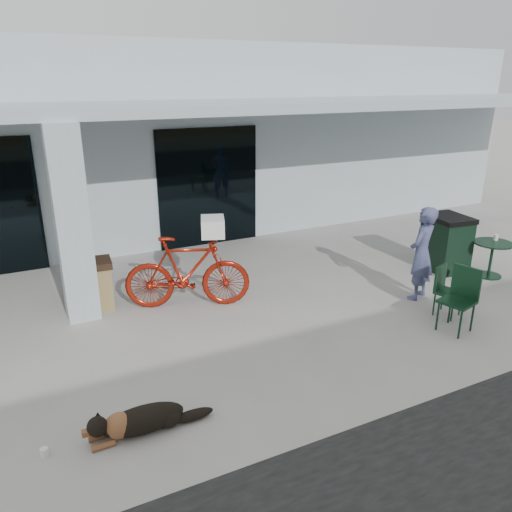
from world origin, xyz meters
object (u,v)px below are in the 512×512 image
cafe_table_far (491,259)px  wheeled_bin (446,243)px  bicycle (187,272)px  trash_receptacle (98,284)px  cafe_chair_far_b (457,301)px  dog (143,418)px  cafe_chair_far_a (449,292)px  person (421,254)px

cafe_table_far → wheeled_bin: size_ratio=0.66×
bicycle → wheeled_bin: bicycle is taller
trash_receptacle → wheeled_bin: (6.68, -1.25, 0.13)m
cafe_chair_far_b → bicycle: bearing=-142.6°
wheeled_bin → cafe_chair_far_b: bearing=-125.9°
dog → cafe_chair_far_b: size_ratio=1.05×
cafe_chair_far_a → person: size_ratio=0.50×
trash_receptacle → wheeled_bin: size_ratio=0.76×
trash_receptacle → dog: bearing=-92.2°
cafe_chair_far_a → cafe_chair_far_b: size_ratio=0.83×
dog → person: person is taller
person → bicycle: bearing=-45.7°
bicycle → cafe_chair_far_b: 4.34m
dog → cafe_table_far: (7.33, 1.55, 0.18)m
cafe_chair_far_a → trash_receptacle: (-5.11, 2.85, 0.01)m
bicycle → cafe_chair_far_b: size_ratio=2.07×
bicycle → trash_receptacle: size_ratio=2.43×
dog → wheeled_bin: (6.81, 2.24, 0.39)m
cafe_chair_far_b → cafe_table_far: bearing=104.8°
bicycle → trash_receptacle: bearing=86.4°
dog → cafe_table_far: 7.50m
cafe_table_far → wheeled_bin: 0.90m
trash_receptacle → wheeled_bin: wheeled_bin is taller
cafe_chair_far_b → cafe_chair_far_a: bearing=130.7°
cafe_chair_far_a → wheeled_bin: wheeled_bin is taller
cafe_chair_far_a → cafe_table_far: bearing=3.8°
cafe_chair_far_b → person: (0.38, 1.20, 0.33)m
cafe_table_far → wheeled_bin: wheeled_bin is taller
person → trash_receptacle: 5.60m
person → trash_receptacle: size_ratio=1.93×
dog → trash_receptacle: bearing=86.7°
wheeled_bin → trash_receptacle: bearing=175.9°
wheeled_bin → bicycle: bearing=179.7°
trash_receptacle → cafe_chair_far_b: bearing=-34.5°
dog → trash_receptacle: size_ratio=1.23×
person → trash_receptacle: (-5.18, 2.10, -0.40)m
trash_receptacle → wheeled_bin: 6.79m
bicycle → person: size_ratio=1.26×
cafe_table_far → trash_receptacle: size_ratio=0.87×
dog → cafe_table_far: bearing=10.8°
cafe_chair_far_a → person: (0.07, 0.76, 0.42)m
cafe_table_far → trash_receptacle: trash_receptacle is taller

